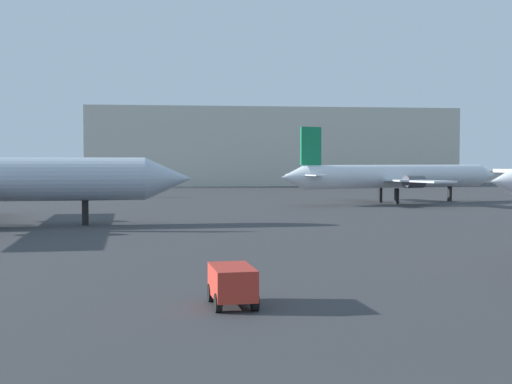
% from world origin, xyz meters
% --- Properties ---
extents(airplane_distant, '(28.81, 18.60, 8.29)m').
position_xyz_m(airplane_distant, '(20.54, 65.55, 3.00)').
color(airplane_distant, silver).
rests_on(airplane_distant, ground_plane).
extents(baggage_cart, '(1.54, 2.49, 1.30)m').
position_xyz_m(baggage_cart, '(-2.41, 13.17, 0.76)').
color(baggage_cart, red).
rests_on(baggage_cart, ground_plane).
extents(terminal_building, '(70.24, 18.32, 14.77)m').
position_xyz_m(terminal_building, '(15.20, 125.91, 7.39)').
color(terminal_building, beige).
rests_on(terminal_building, ground_plane).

